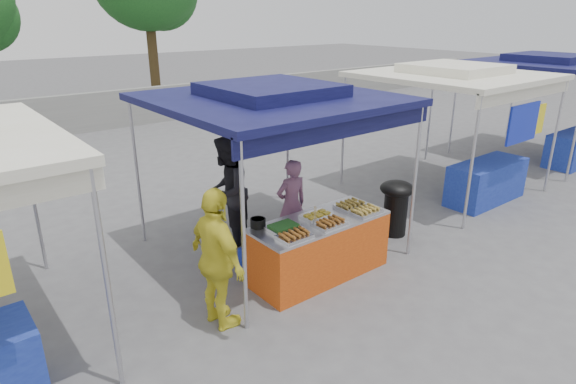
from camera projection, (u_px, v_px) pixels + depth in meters
ground_plane at (314, 271)px, 6.95m from camera, size 80.00×80.00×0.00m
back_wall at (78, 114)px, 14.80m from camera, size 40.00×0.25×1.20m
main_canopy at (272, 98)px, 6.83m from camera, size 3.20×3.20×2.57m
neighbor_stall_right at (468, 116)px, 9.44m from camera, size 3.20×3.20×2.57m
neighbor_stall_far at (560, 96)px, 11.77m from camera, size 3.20×3.20×2.57m
vendor_table at (319, 247)px, 6.72m from camera, size 2.00×0.80×0.85m
food_tray_fl at (295, 236)px, 6.01m from camera, size 0.42×0.30×0.07m
food_tray_fm at (330, 223)px, 6.37m from camera, size 0.42×0.30×0.07m
food_tray_fr at (365, 211)px, 6.77m from camera, size 0.42×0.30×0.07m
food_tray_bl at (284, 227)px, 6.26m from camera, size 0.42×0.30×0.07m
food_tray_bm at (317, 215)px, 6.62m from camera, size 0.42×0.30×0.07m
food_tray_br at (350, 205)px, 6.98m from camera, size 0.42×0.30×0.07m
cooking_pot at (258, 223)px, 6.33m from camera, size 0.20×0.20×0.12m
skewer_cup at (315, 223)px, 6.36m from camera, size 0.07×0.07×0.09m
wok_burner at (396, 203)px, 7.94m from camera, size 0.56×0.56×0.95m
crate_left at (259, 257)px, 7.04m from camera, size 0.50×0.35×0.30m
crate_right at (310, 246)px, 7.35m from camera, size 0.53×0.37×0.32m
crate_stacked at (310, 227)px, 7.24m from camera, size 0.53×0.37×0.32m
vendor_woman at (291, 205)px, 7.42m from camera, size 0.56×0.40×1.45m
helper_man at (227, 192)px, 7.49m from camera, size 1.10×1.07×1.79m
customer_person at (218, 260)px, 5.48m from camera, size 0.43×1.02×1.72m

